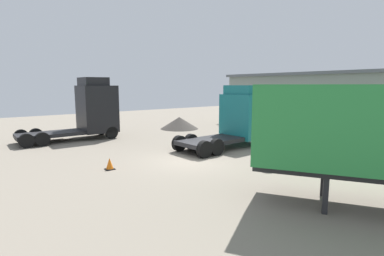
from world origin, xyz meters
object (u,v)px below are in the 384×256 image
at_px(gravel_pile, 179,123).
at_px(oil_drum, 270,159).
at_px(tractor_unit_teal, 240,117).
at_px(traffic_cone, 110,164).
at_px(tractor_unit_black, 91,110).

height_order(gravel_pile, oil_drum, gravel_pile).
bearing_deg(tractor_unit_teal, traffic_cone, 179.59).
xyz_separation_m(oil_drum, traffic_cone, (-4.40, -6.02, -0.19)).
height_order(tractor_unit_black, traffic_cone, tractor_unit_black).
height_order(gravel_pile, traffic_cone, gravel_pile).
xyz_separation_m(tractor_unit_teal, traffic_cone, (0.35, -9.01, -1.56)).
bearing_deg(tractor_unit_teal, tractor_unit_black, 125.91).
distance_m(tractor_unit_black, oil_drum, 13.84).
relative_size(gravel_pile, oil_drum, 3.86).
xyz_separation_m(tractor_unit_teal, oil_drum, (4.75, -2.99, -1.37)).
bearing_deg(tractor_unit_black, gravel_pile, 0.40).
bearing_deg(traffic_cone, oil_drum, 53.86).
xyz_separation_m(tractor_unit_teal, tractor_unit_black, (-8.47, -6.75, 0.26)).
bearing_deg(tractor_unit_black, tractor_unit_teal, -50.92).
bearing_deg(gravel_pile, traffic_cone, -49.00).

